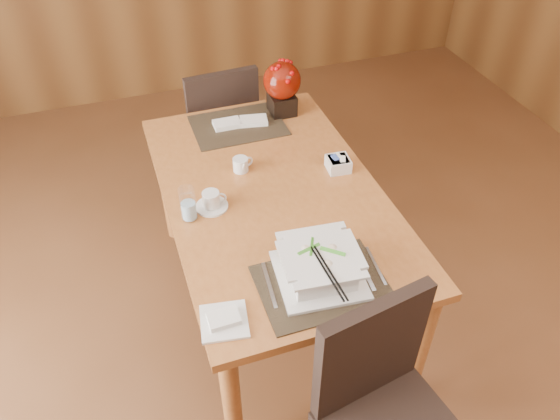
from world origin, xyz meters
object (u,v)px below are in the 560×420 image
object	(u,v)px
creamer_jug	(241,165)
berry_decor	(282,85)
near_chair	(385,406)
far_chair	(220,127)
dining_table	(273,209)
water_glass	(188,204)
coffee_cup	(211,201)
sugar_caddy	(338,164)
soup_setting	(320,266)
bread_plate	(224,321)

from	to	relation	value
creamer_jug	berry_decor	bearing A→B (deg)	38.45
near_chair	far_chair	size ratio (longest dim) A/B	1.04
dining_table	water_glass	distance (m)	0.41
dining_table	far_chair	xyz separation A→B (m)	(-0.01, 0.95, -0.15)
creamer_jug	near_chair	world-z (taller)	near_chair
dining_table	coffee_cup	world-z (taller)	coffee_cup
coffee_cup	creamer_jug	size ratio (longest dim) A/B	1.53
creamer_jug	water_glass	bearing A→B (deg)	-151.33
creamer_jug	sugar_caddy	xyz separation A→B (m)	(0.41, -0.13, -0.00)
berry_decor	far_chair	distance (m)	0.59
far_chair	dining_table	bearing A→B (deg)	87.23
creamer_jug	far_chair	world-z (taller)	far_chair
coffee_cup	dining_table	bearing A→B (deg)	2.56
sugar_caddy	far_chair	xyz separation A→B (m)	(-0.34, 0.89, -0.27)
sugar_caddy	berry_decor	size ratio (longest dim) A/B	0.35
water_glass	near_chair	xyz separation A→B (m)	(0.45, -0.89, -0.30)
creamer_jug	near_chair	xyz separation A→B (m)	(0.17, -1.13, -0.25)
soup_setting	far_chair	distance (m)	1.49
dining_table	berry_decor	bearing A→B (deg)	67.46
dining_table	far_chair	distance (m)	0.96
bread_plate	near_chair	world-z (taller)	near_chair
dining_table	far_chair	size ratio (longest dim) A/B	1.67
coffee_cup	berry_decor	world-z (taller)	berry_decor
creamer_jug	near_chair	size ratio (longest dim) A/B	0.09
water_glass	sugar_caddy	bearing A→B (deg)	8.77
water_glass	near_chair	distance (m)	1.04
dining_table	creamer_jug	distance (m)	0.25
water_glass	sugar_caddy	size ratio (longest dim) A/B	1.53
soup_setting	dining_table	bearing A→B (deg)	96.05
berry_decor	bread_plate	world-z (taller)	berry_decor
soup_setting	near_chair	distance (m)	0.52
soup_setting	bread_plate	bearing A→B (deg)	-161.96
dining_table	bread_plate	bearing A→B (deg)	-121.77
berry_decor	near_chair	xyz separation A→B (m)	(-0.17, -1.54, -0.38)
coffee_cup	water_glass	xyz separation A→B (m)	(-0.10, -0.04, 0.04)
soup_setting	water_glass	distance (m)	0.60
water_glass	bread_plate	distance (m)	0.55
water_glass	far_chair	bearing A→B (deg)	70.28
dining_table	sugar_caddy	size ratio (longest dim) A/B	15.29
near_chair	far_chair	xyz separation A→B (m)	(-0.09, 1.89, -0.02)
water_glass	creamer_jug	size ratio (longest dim) A/B	1.70
water_glass	soup_setting	bearing A→B (deg)	-51.21
coffee_cup	bread_plate	bearing A→B (deg)	-99.68
dining_table	creamer_jug	bearing A→B (deg)	114.64
berry_decor	bread_plate	size ratio (longest dim) A/B	1.77
dining_table	bread_plate	xyz separation A→B (m)	(-0.37, -0.60, 0.10)
sugar_caddy	berry_decor	world-z (taller)	berry_decor
bread_plate	far_chair	bearing A→B (deg)	76.98
dining_table	soup_setting	size ratio (longest dim) A/B	4.53
water_glass	bread_plate	world-z (taller)	water_glass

